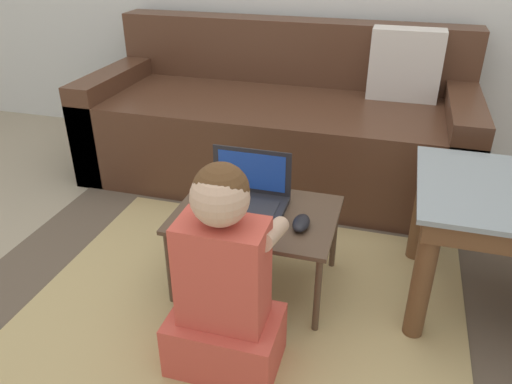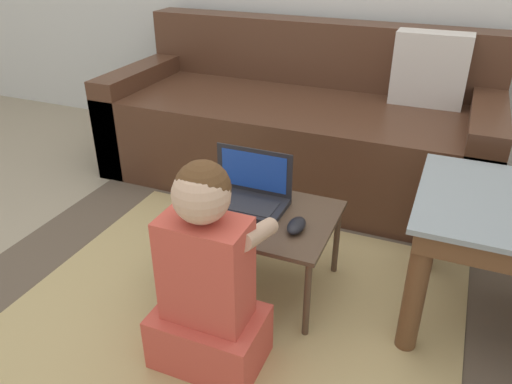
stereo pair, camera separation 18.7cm
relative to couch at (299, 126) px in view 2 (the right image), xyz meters
name	(u,v)px [view 2 (the right image)]	position (x,y,z in m)	size (l,w,h in m)	color
ground_plane	(243,289)	(0.13, -1.07, -0.29)	(16.00, 16.00, 0.00)	gray
area_rug	(232,316)	(0.16, -1.23, -0.29)	(2.22, 1.98, 0.01)	brown
couch	(299,126)	(0.00, 0.00, 0.00)	(2.03, 0.88, 0.82)	#4C2D1E
laptop_desk	(254,220)	(0.16, -1.02, 0.01)	(0.60, 0.44, 0.33)	#4C3828
laptop	(247,196)	(0.11, -0.97, 0.08)	(0.31, 0.19, 0.20)	#232328
computer_mouse	(296,226)	(0.34, -1.07, 0.06)	(0.06, 0.11, 0.04)	black
person_seated	(207,282)	(0.18, -1.44, 0.03)	(0.35, 0.35, 0.72)	#CC4C3D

